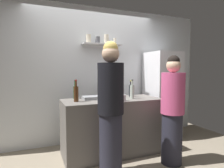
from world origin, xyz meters
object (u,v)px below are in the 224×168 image
at_px(wine_bottle_dark_glass, 131,90).
at_px(wine_bottle_amber_glass, 76,93).
at_px(refrigerator, 162,95).
at_px(person_pink_top, 172,111).
at_px(utensil_holder, 122,98).
at_px(water_bottle_plastic, 113,95).
at_px(person_blonde, 111,110).
at_px(baking_pan, 93,98).
at_px(wine_bottle_pale_glass, 132,91).
at_px(wine_bottle_green_glass, 75,92).

xyz_separation_m(wine_bottle_dark_glass, wine_bottle_amber_glass, (-1.04, -0.19, 0.02)).
height_order(refrigerator, wine_bottle_amber_glass, refrigerator).
bearing_deg(person_pink_top, utensil_holder, -123.62).
bearing_deg(person_pink_top, water_bottle_plastic, -119.12).
xyz_separation_m(utensil_holder, person_blonde, (-0.35, -0.38, -0.09)).
xyz_separation_m(refrigerator, utensil_holder, (-1.19, -0.58, 0.09)).
height_order(baking_pan, wine_bottle_pale_glass, wine_bottle_pale_glass).
relative_size(refrigerator, utensil_holder, 8.04).
bearing_deg(baking_pan, wine_bottle_dark_glass, 4.10).
bearing_deg(wine_bottle_green_glass, wine_bottle_pale_glass, -22.22).
height_order(utensil_holder, person_blonde, person_blonde).
bearing_deg(water_bottle_plastic, wine_bottle_pale_glass, 18.44).
height_order(wine_bottle_dark_glass, water_bottle_plastic, wine_bottle_dark_glass).
bearing_deg(refrigerator, wine_bottle_green_glass, -177.79).
relative_size(baking_pan, person_blonde, 0.19).
height_order(wine_bottle_pale_glass, wine_bottle_dark_glass, wine_bottle_pale_glass).
distance_m(utensil_holder, person_blonde, 0.52).
bearing_deg(water_bottle_plastic, wine_bottle_amber_glass, 159.32).
relative_size(wine_bottle_green_glass, person_pink_top, 0.19).
height_order(wine_bottle_pale_glass, water_bottle_plastic, wine_bottle_pale_glass).
relative_size(wine_bottle_green_glass, person_blonde, 0.18).
bearing_deg(water_bottle_plastic, wine_bottle_green_glass, 134.00).
bearing_deg(wine_bottle_green_glass, person_pink_top, -37.00).
bearing_deg(wine_bottle_amber_glass, wine_bottle_green_glass, 80.93).
xyz_separation_m(refrigerator, wine_bottle_green_glass, (-1.81, -0.07, 0.16)).
distance_m(baking_pan, person_blonde, 0.74).
xyz_separation_m(wine_bottle_pale_glass, wine_bottle_amber_glass, (-0.93, 0.06, 0.00)).
bearing_deg(wine_bottle_pale_glass, person_blonde, -138.61).
relative_size(wine_bottle_dark_glass, wine_bottle_amber_glass, 0.87).
bearing_deg(wine_bottle_pale_glass, wine_bottle_amber_glass, 176.08).
xyz_separation_m(wine_bottle_amber_glass, water_bottle_plastic, (0.52, -0.20, -0.03)).
relative_size(utensil_holder, person_blonde, 0.12).
relative_size(wine_bottle_amber_glass, person_blonde, 0.19).
bearing_deg(person_blonde, baking_pan, 113.62).
bearing_deg(wine_bottle_pale_glass, wine_bottle_green_glass, 157.78).
relative_size(baking_pan, water_bottle_plastic, 1.58).
bearing_deg(wine_bottle_pale_glass, refrigerator, 24.76).
height_order(baking_pan, person_blonde, person_blonde).
distance_m(wine_bottle_green_glass, water_bottle_plastic, 0.69).
bearing_deg(person_blonde, utensil_holder, 69.88).
bearing_deg(person_blonde, wine_bottle_green_glass, 129.76).
xyz_separation_m(wine_bottle_green_glass, person_blonde, (0.28, -0.89, -0.15)).
bearing_deg(water_bottle_plastic, person_blonde, -116.71).
relative_size(wine_bottle_pale_glass, water_bottle_plastic, 1.49).
distance_m(wine_bottle_green_glass, person_blonde, 0.94).
bearing_deg(baking_pan, wine_bottle_green_glass, 149.64).
height_order(wine_bottle_amber_glass, person_blonde, person_blonde).
height_order(wine_bottle_amber_glass, person_pink_top, person_pink_top).
bearing_deg(wine_bottle_amber_glass, refrigerator, 11.14).
height_order(refrigerator, wine_bottle_dark_glass, refrigerator).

